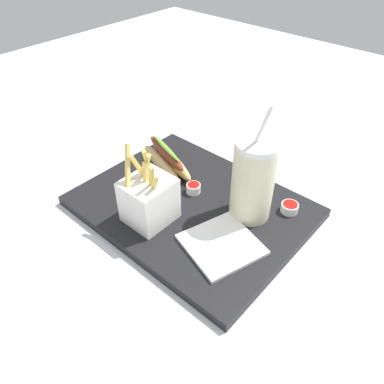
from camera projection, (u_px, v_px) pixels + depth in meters
ground_plane at (192, 214)px, 0.80m from camera, size 2.40×2.40×0.02m
food_tray at (192, 207)px, 0.79m from camera, size 0.45×0.35×0.02m
soda_cup at (253, 180)px, 0.70m from camera, size 0.08×0.08×0.24m
fries_basket at (149, 199)px, 0.71m from camera, size 0.08×0.09×0.16m
hot_dog_1 at (167, 160)px, 0.86m from camera, size 0.18×0.11×0.06m
ketchup_cup_1 at (193, 188)px, 0.80m from camera, size 0.03×0.03×0.02m
ketchup_cup_2 at (290, 207)px, 0.75m from camera, size 0.03×0.03×0.02m
napkin_stack at (222, 244)px, 0.68m from camera, size 0.16×0.16×0.01m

